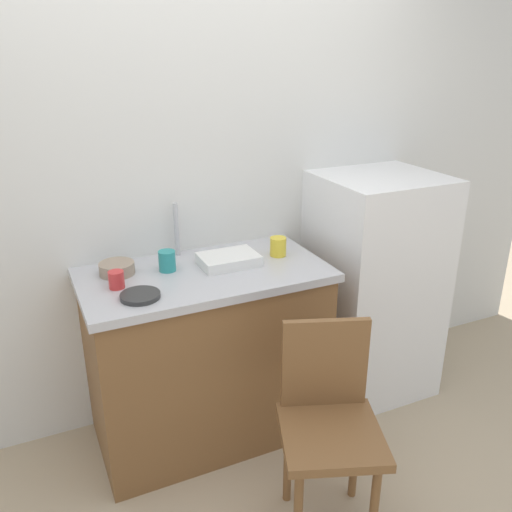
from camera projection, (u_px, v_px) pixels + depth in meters
name	position (u px, v px, depth m)	size (l,w,h in m)	color
back_wall	(187.00, 172.00, 2.71)	(4.80, 0.10, 2.64)	silver
cabinet_base	(207.00, 358.00, 2.72)	(1.13, 0.60, 0.88)	brown
countertop	(204.00, 274.00, 2.55)	(1.17, 0.64, 0.04)	#B7B7BC
faucet	(176.00, 229.00, 2.68)	(0.02, 0.02, 0.27)	#B7B7BC
refrigerator	(373.00, 286.00, 3.05)	(0.64, 0.58, 1.28)	white
chair	(329.00, 420.00, 2.18)	(0.51, 0.51, 0.89)	brown
dish_tray	(229.00, 259.00, 2.60)	(0.28, 0.20, 0.05)	white
terracotta_bowl	(117.00, 268.00, 2.49)	(0.16, 0.16, 0.06)	gray
hotplate	(140.00, 296.00, 2.26)	(0.17, 0.17, 0.02)	#2D2D2D
cup_red	(116.00, 280.00, 2.34)	(0.07, 0.07, 0.08)	red
cup_yellow	(278.00, 247.00, 2.71)	(0.08, 0.08, 0.10)	yellow
cup_teal	(167.00, 261.00, 2.52)	(0.08, 0.08, 0.10)	teal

